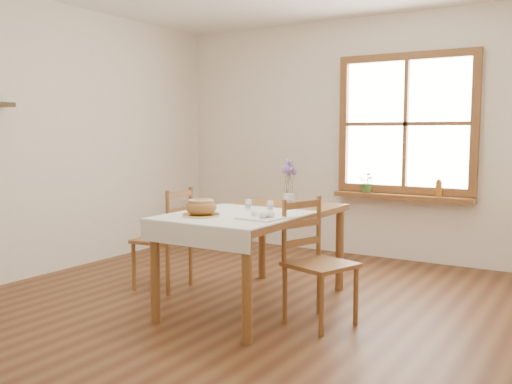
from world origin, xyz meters
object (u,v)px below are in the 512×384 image
Objects in this scene: dining_table at (256,222)px; bread_plate at (201,215)px; chair_right at (321,263)px; chair_left at (162,238)px; flower_vase at (289,200)px.

bread_plate reaches higher than dining_table.
bread_plate is at bearing 131.40° from chair_right.
dining_table is at bearing 71.57° from bread_plate.
chair_left is 1.16m from flower_vase.
chair_right reaches higher than chair_left.
chair_right is (0.63, -0.14, -0.22)m from dining_table.
bread_plate is 2.75× the size of flower_vase.
chair_right is at bearing 79.54° from chair_left.
flower_vase is (0.23, 0.91, 0.03)m from bread_plate.
chair_right is at bearing -12.87° from dining_table.
flower_vase is at bearing 107.10° from chair_left.
bread_plate is at bearing 53.24° from chair_left.
dining_table is at bearing -98.69° from flower_vase.
bread_plate is (-0.79, -0.35, 0.32)m from chair_right.
chair_left reaches higher than flower_vase.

